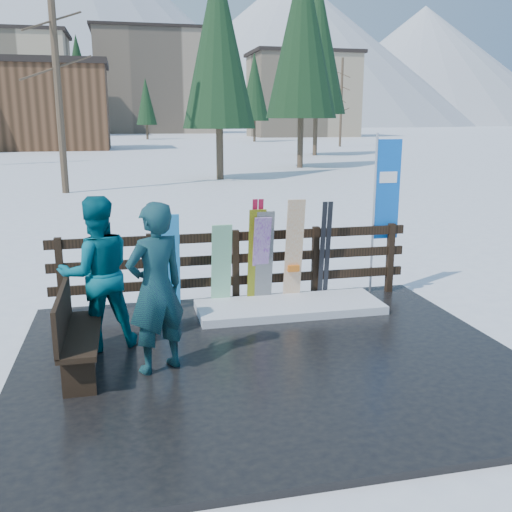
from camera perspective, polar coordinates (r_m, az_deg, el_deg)
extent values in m
plane|color=white|center=(7.05, 1.43, -10.62)|extent=(700.00, 700.00, 0.00)
cube|color=black|center=(7.03, 1.43, -10.33)|extent=(6.00, 5.00, 0.08)
cube|color=black|center=(8.78, -18.96, -1.95)|extent=(0.10, 0.10, 1.15)
cube|color=black|center=(8.72, -10.46, -1.52)|extent=(0.10, 0.10, 1.15)
cube|color=black|center=(8.86, -2.04, -1.06)|extent=(0.10, 0.10, 1.15)
cube|color=black|center=(9.19, 5.95, -0.60)|extent=(0.10, 0.10, 1.15)
cube|color=black|center=(9.68, 13.26, -0.18)|extent=(0.10, 0.10, 1.15)
cube|color=black|center=(8.92, -2.03, -2.46)|extent=(5.60, 0.05, 0.14)
cube|color=black|center=(8.83, -2.05, -0.27)|extent=(5.60, 0.05, 0.14)
cube|color=black|center=(8.76, -2.07, 1.95)|extent=(5.60, 0.05, 0.14)
cube|color=white|center=(8.61, 3.37, -5.09)|extent=(2.77, 1.00, 0.12)
cube|color=black|center=(6.74, -17.09, -7.52)|extent=(0.40, 1.50, 0.06)
cube|color=black|center=(6.27, -17.32, -11.37)|extent=(0.34, 0.06, 0.45)
cube|color=black|center=(7.38, -16.66, -7.52)|extent=(0.34, 0.06, 0.45)
cube|color=black|center=(6.67, -18.79, -5.41)|extent=(0.05, 1.50, 0.50)
cube|color=#2D9EEF|center=(8.48, -8.64, -0.71)|extent=(0.30, 0.23, 1.48)
cube|color=white|center=(8.59, -3.49, -1.00)|extent=(0.30, 0.29, 1.31)
cube|color=yellow|center=(8.67, 0.03, -0.16)|extent=(0.26, 0.24, 1.51)
cube|color=silver|center=(8.70, 0.46, -0.49)|extent=(0.25, 0.37, 1.40)
cube|color=black|center=(8.70, 0.83, -0.23)|extent=(0.27, 0.24, 1.48)
cube|color=white|center=(8.80, 3.80, 0.46)|extent=(0.27, 0.26, 1.64)
cube|color=#AD1536|center=(8.71, -0.24, 0.40)|extent=(0.07, 0.24, 1.65)
cube|color=#AD1536|center=(8.73, 0.34, 0.43)|extent=(0.07, 0.24, 1.65)
cube|color=black|center=(9.02, 6.64, 0.51)|extent=(0.08, 0.18, 1.58)
cube|color=black|center=(9.05, 7.17, 0.54)|extent=(0.08, 0.18, 1.58)
cylinder|color=silver|center=(9.45, 11.68, 4.07)|extent=(0.04, 0.04, 2.60)
cube|color=blue|center=(9.49, 13.01, 6.48)|extent=(0.42, 0.02, 1.60)
imported|color=#164E44|center=(6.44, -9.98, -3.19)|extent=(0.84, 0.74, 1.94)
imported|color=#045667|center=(7.28, -15.61, -1.67)|extent=(1.07, 0.92, 1.91)
cube|color=tan|center=(118.17, -23.65, 15.32)|extent=(22.00, 14.00, 18.00)
cube|color=black|center=(119.01, -24.09, 19.77)|extent=(23.10, 14.70, 0.60)
cube|color=gray|center=(136.69, -10.05, 16.64)|extent=(26.00, 16.00, 22.00)
cube|color=black|center=(137.82, -10.26, 21.33)|extent=(27.30, 16.80, 0.60)
cube|color=tan|center=(106.13, 4.67, 15.61)|extent=(18.00, 12.00, 14.00)
cube|color=black|center=(106.66, 4.75, 19.53)|extent=(18.90, 12.60, 0.60)
cube|color=brown|center=(61.58, -19.38, 13.74)|extent=(10.00, 8.00, 8.00)
cube|color=black|center=(61.81, -19.70, 17.72)|extent=(10.50, 8.40, 0.60)
cylinder|color=#382B1E|center=(24.56, -19.58, 20.17)|extent=(0.28, 0.28, 12.13)
cone|color=black|center=(28.68, -3.75, 17.58)|extent=(3.57, 3.57, 9.93)
cone|color=black|center=(35.97, 4.58, 18.33)|extent=(4.30, 4.30, 11.95)
cone|color=black|center=(48.95, 6.08, 17.88)|extent=(4.85, 4.85, 13.46)
cylinder|color=#382B1E|center=(65.65, 8.53, 14.91)|extent=(0.28, 0.28, 9.48)
cone|color=black|center=(66.43, -17.24, 15.19)|extent=(4.02, 4.02, 11.17)
cone|color=black|center=(80.23, -0.16, 15.36)|extent=(4.02, 4.02, 11.18)
cone|color=black|center=(91.32, -10.91, 14.12)|extent=(3.14, 3.14, 8.71)
cone|color=white|center=(352.06, -18.71, 22.10)|extent=(260.00, 260.00, 120.00)
cone|color=white|center=(331.32, 3.51, 19.83)|extent=(200.00, 200.00, 80.00)
cone|color=white|center=(383.49, 16.27, 17.72)|extent=(180.00, 180.00, 70.00)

